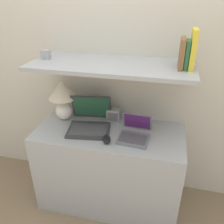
# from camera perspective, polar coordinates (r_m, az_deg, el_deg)

# --- Properties ---
(ground_plane) EXTENTS (12.00, 12.00, 0.00)m
(ground_plane) POSITION_cam_1_polar(r_m,az_deg,el_deg) (2.16, -2.45, -24.96)
(ground_plane) COLOR #7A664C
(wall_back) EXTENTS (6.00, 0.05, 2.40)m
(wall_back) POSITION_cam_1_polar(r_m,az_deg,el_deg) (1.95, 1.60, 12.38)
(wall_back) COLOR beige
(wall_back) RESTS_ON ground_plane
(desk) EXTENTS (1.16, 0.53, 0.72)m
(desk) POSITION_cam_1_polar(r_m,az_deg,el_deg) (2.07, -0.64, -13.18)
(desk) COLOR #999EA3
(desk) RESTS_ON ground_plane
(back_riser) EXTENTS (1.16, 0.04, 1.22)m
(back_riser) POSITION_cam_1_polar(r_m,az_deg,el_deg) (2.15, 1.15, -3.34)
(back_riser) COLOR beige
(back_riser) RESTS_ON ground_plane
(shelf) EXTENTS (1.16, 0.47, 0.03)m
(shelf) POSITION_cam_1_polar(r_m,az_deg,el_deg) (1.70, -0.25, 11.19)
(shelf) COLOR #999EA3
(shelf) RESTS_ON back_riser
(table_lamp) EXTENTS (0.23, 0.23, 0.35)m
(table_lamp) POSITION_cam_1_polar(r_m,az_deg,el_deg) (1.97, -11.80, 3.86)
(table_lamp) COLOR white
(table_lamp) RESTS_ON desk
(laptop_large) EXTENTS (0.37, 0.38, 0.24)m
(laptop_large) POSITION_cam_1_polar(r_m,az_deg,el_deg) (1.88, -5.38, -2.45)
(laptop_large) COLOR #333338
(laptop_large) RESTS_ON desk
(laptop_small) EXTENTS (0.24, 0.26, 0.17)m
(laptop_small) POSITION_cam_1_polar(r_m,az_deg,el_deg) (1.76, 5.40, -5.19)
(laptop_small) COLOR slate
(laptop_small) RESTS_ON desk
(computer_mouse) EXTENTS (0.09, 0.12, 0.04)m
(computer_mouse) POSITION_cam_1_polar(r_m,az_deg,el_deg) (1.72, -1.31, -6.55)
(computer_mouse) COLOR black
(computer_mouse) RESTS_ON desk
(router_box) EXTENTS (0.11, 0.08, 0.10)m
(router_box) POSITION_cam_1_polar(r_m,az_deg,el_deg) (1.97, 0.38, -0.70)
(router_box) COLOR gray
(router_box) RESTS_ON desk
(book_yellow) EXTENTS (0.03, 0.16, 0.25)m
(book_yellow) POSITION_cam_1_polar(r_m,az_deg,el_deg) (1.63, 18.88, 14.07)
(book_yellow) COLOR gold
(book_yellow) RESTS_ON shelf
(book_green) EXTENTS (0.02, 0.13, 0.18)m
(book_green) POSITION_cam_1_polar(r_m,az_deg,el_deg) (1.63, 17.54, 13.04)
(book_green) COLOR #2D7042
(book_green) RESTS_ON shelf
(book_brown) EXTENTS (0.03, 0.16, 0.19)m
(book_brown) POSITION_cam_1_polar(r_m,az_deg,el_deg) (1.63, 16.45, 13.39)
(book_brown) COLOR brown
(book_brown) RESTS_ON shelf
(shelf_gadget) EXTENTS (0.06, 0.05, 0.07)m
(shelf_gadget) POSITION_cam_1_polar(r_m,az_deg,el_deg) (1.86, -15.68, 13.19)
(shelf_gadget) COLOR #99999E
(shelf_gadget) RESTS_ON shelf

